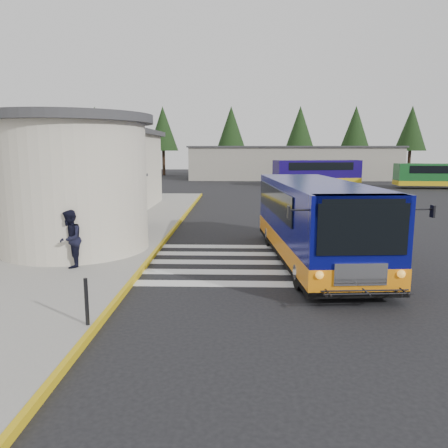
{
  "coord_description": "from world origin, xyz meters",
  "views": [
    {
      "loc": [
        -1.12,
        -15.04,
        3.73
      ],
      "look_at": [
        -1.55,
        -0.5,
        1.26
      ],
      "focal_mm": 35.0,
      "sensor_mm": 36.0,
      "label": 1
    }
  ],
  "objects_px": {
    "pedestrian_a": "(68,235)",
    "pedestrian_b": "(70,239)",
    "bollard": "(87,302)",
    "far_bus_a": "(317,171)",
    "transit_bus": "(314,224)",
    "far_bus_b": "(439,175)"
  },
  "relations": [
    {
      "from": "transit_bus",
      "to": "far_bus_a",
      "type": "relative_size",
      "value": 1.05
    },
    {
      "from": "pedestrian_a",
      "to": "far_bus_a",
      "type": "height_order",
      "value": "far_bus_a"
    },
    {
      "from": "pedestrian_b",
      "to": "far_bus_a",
      "type": "bearing_deg",
      "value": 145.06
    },
    {
      "from": "pedestrian_a",
      "to": "far_bus_b",
      "type": "bearing_deg",
      "value": -73.38
    },
    {
      "from": "transit_bus",
      "to": "far_bus_a",
      "type": "height_order",
      "value": "transit_bus"
    },
    {
      "from": "transit_bus",
      "to": "pedestrian_b",
      "type": "relative_size",
      "value": 5.46
    },
    {
      "from": "pedestrian_a",
      "to": "pedestrian_b",
      "type": "distance_m",
      "value": 0.68
    },
    {
      "from": "transit_bus",
      "to": "pedestrian_a",
      "type": "height_order",
      "value": "transit_bus"
    },
    {
      "from": "pedestrian_a",
      "to": "far_bus_b",
      "type": "xyz_separation_m",
      "value": [
        25.03,
        29.61,
        0.33
      ]
    },
    {
      "from": "pedestrian_a",
      "to": "bollard",
      "type": "bearing_deg",
      "value": 171.32
    },
    {
      "from": "pedestrian_b",
      "to": "bollard",
      "type": "relative_size",
      "value": 1.78
    },
    {
      "from": "far_bus_a",
      "to": "transit_bus",
      "type": "bearing_deg",
      "value": 158.42
    },
    {
      "from": "pedestrian_a",
      "to": "far_bus_a",
      "type": "distance_m",
      "value": 35.33
    },
    {
      "from": "pedestrian_b",
      "to": "far_bus_a",
      "type": "relative_size",
      "value": 0.19
    },
    {
      "from": "far_bus_a",
      "to": "far_bus_b",
      "type": "xyz_separation_m",
      "value": [
        11.29,
        -2.93,
        -0.14
      ]
    },
    {
      "from": "far_bus_b",
      "to": "bollard",
      "type": "bearing_deg",
      "value": 150.6
    },
    {
      "from": "pedestrian_a",
      "to": "transit_bus",
      "type": "bearing_deg",
      "value": -117.08
    },
    {
      "from": "transit_bus",
      "to": "pedestrian_a",
      "type": "relative_size",
      "value": 5.51
    },
    {
      "from": "pedestrian_a",
      "to": "bollard",
      "type": "height_order",
      "value": "pedestrian_a"
    },
    {
      "from": "bollard",
      "to": "far_bus_a",
      "type": "bearing_deg",
      "value": 73.11
    },
    {
      "from": "transit_bus",
      "to": "pedestrian_a",
      "type": "distance_m",
      "value": 8.04
    },
    {
      "from": "pedestrian_a",
      "to": "far_bus_a",
      "type": "bearing_deg",
      "value": -56.07
    }
  ]
}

